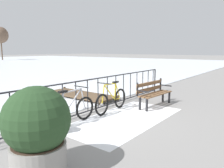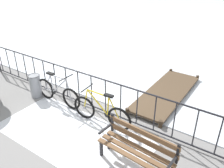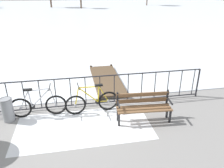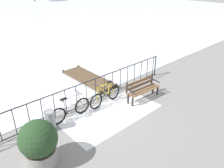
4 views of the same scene
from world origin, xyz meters
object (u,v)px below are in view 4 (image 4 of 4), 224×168
object	(u,v)px
bicycle_second	(70,110)
trash_bin	(50,120)
bicycle_near_railing	(105,96)
planter_with_shrub	(39,143)
park_bench	(142,88)

from	to	relation	value
bicycle_second	trash_bin	xyz separation A→B (m)	(-0.87, -0.10, 0.00)
bicycle_second	trash_bin	bearing A→B (deg)	-173.46
trash_bin	bicycle_near_railing	bearing A→B (deg)	0.33
planter_with_shrub	bicycle_near_railing	bearing A→B (deg)	19.18
bicycle_second	planter_with_shrub	world-z (taller)	planter_with_shrub
planter_with_shrub	trash_bin	world-z (taller)	planter_with_shrub
planter_with_shrub	park_bench	bearing A→B (deg)	5.57
bicycle_near_railing	park_bench	distance (m)	1.62
bicycle_near_railing	planter_with_shrub	distance (m)	3.68
bicycle_second	park_bench	size ratio (longest dim) A/B	1.05
park_bench	trash_bin	distance (m)	4.02
bicycle_near_railing	park_bench	xyz separation A→B (m)	(1.44, -0.72, 0.14)
bicycle_near_railing	planter_with_shrub	bearing A→B (deg)	-160.82
bicycle_near_railing	planter_with_shrub	xyz separation A→B (m)	(-3.46, -1.20, 0.35)
bicycle_near_railing	bicycle_second	xyz separation A→B (m)	(-1.65, 0.08, 0.00)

